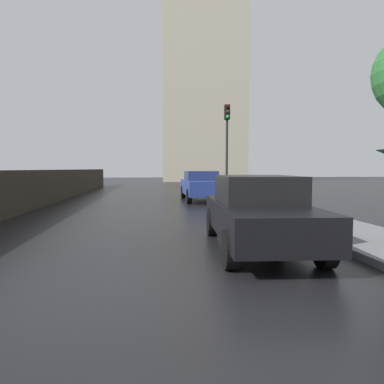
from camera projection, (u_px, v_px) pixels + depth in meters
The scene contains 5 objects.
ground at pixel (118, 317), 3.73m from camera, with size 120.00×120.00×0.00m, color black.
car_blue_mid_road at pixel (201, 185), 17.31m from camera, with size 1.80×4.56×1.49m.
car_black_far_ahead at pixel (257, 211), 6.90m from camera, with size 2.00×4.36×1.47m.
traffic_light at pixel (227, 134), 17.52m from camera, with size 0.26×0.39×4.74m.
distant_tower at pixel (203, 92), 45.90m from camera, with size 11.20×10.89×26.97m.
Camera 1 is at (0.38, -3.70, 1.62)m, focal length 32.01 mm.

